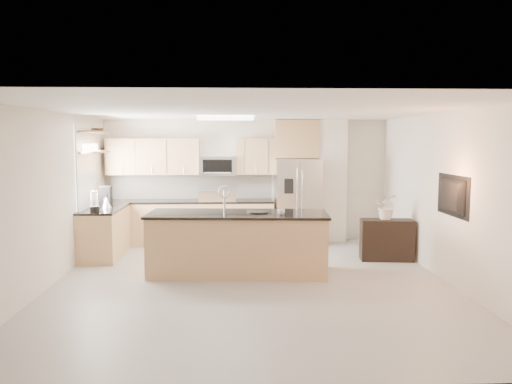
{
  "coord_description": "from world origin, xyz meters",
  "views": [
    {
      "loc": [
        -0.25,
        -7.42,
        2.18
      ],
      "look_at": [
        0.13,
        1.3,
        1.26
      ],
      "focal_mm": 35.0,
      "sensor_mm": 36.0,
      "label": 1
    }
  ],
  "objects_px": {
    "blender": "(94,203)",
    "bowl": "(98,129)",
    "coffee_maker": "(106,197)",
    "credenza": "(387,240)",
    "flower_vase": "(387,200)",
    "range": "(218,221)",
    "platter": "(258,212)",
    "microwave": "(218,166)",
    "refrigerator": "(297,201)",
    "island": "(238,243)",
    "television": "(447,196)",
    "kettle": "(107,202)",
    "cup": "(281,212)"
  },
  "relations": [
    {
      "from": "refrigerator",
      "to": "island",
      "type": "xyz_separation_m",
      "value": [
        -1.26,
        -2.31,
        -0.39
      ]
    },
    {
      "from": "bowl",
      "to": "coffee_maker",
      "type": "bearing_deg",
      "value": -53.22
    },
    {
      "from": "coffee_maker",
      "to": "blender",
      "type": "bearing_deg",
      "value": -88.66
    },
    {
      "from": "blender",
      "to": "flower_vase",
      "type": "relative_size",
      "value": 0.54
    },
    {
      "from": "credenza",
      "to": "range",
      "type": "bearing_deg",
      "value": 159.58
    },
    {
      "from": "cup",
      "to": "kettle",
      "type": "height_order",
      "value": "kettle"
    },
    {
      "from": "kettle",
      "to": "blender",
      "type": "bearing_deg",
      "value": -94.65
    },
    {
      "from": "island",
      "to": "bowl",
      "type": "height_order",
      "value": "bowl"
    },
    {
      "from": "cup",
      "to": "island",
      "type": "bearing_deg",
      "value": 160.0
    },
    {
      "from": "refrigerator",
      "to": "television",
      "type": "bearing_deg",
      "value": -58.96
    },
    {
      "from": "island",
      "to": "coffee_maker",
      "type": "relative_size",
      "value": 7.91
    },
    {
      "from": "credenza",
      "to": "kettle",
      "type": "height_order",
      "value": "kettle"
    },
    {
      "from": "refrigerator",
      "to": "blender",
      "type": "height_order",
      "value": "refrigerator"
    },
    {
      "from": "range",
      "to": "coffee_maker",
      "type": "xyz_separation_m",
      "value": [
        -2.1,
        -0.81,
        0.63
      ]
    },
    {
      "from": "refrigerator",
      "to": "bowl",
      "type": "xyz_separation_m",
      "value": [
        -3.91,
        -0.56,
        1.49
      ]
    },
    {
      "from": "credenza",
      "to": "flower_vase",
      "type": "distance_m",
      "value": 0.72
    },
    {
      "from": "blender",
      "to": "coffee_maker",
      "type": "relative_size",
      "value": 1.0
    },
    {
      "from": "credenza",
      "to": "bowl",
      "type": "xyz_separation_m",
      "value": [
        -5.35,
        0.96,
        2.01
      ]
    },
    {
      "from": "range",
      "to": "island",
      "type": "xyz_separation_m",
      "value": [
        0.4,
        -2.35,
        0.03
      ]
    },
    {
      "from": "microwave",
      "to": "coffee_maker",
      "type": "height_order",
      "value": "microwave"
    },
    {
      "from": "range",
      "to": "coffee_maker",
      "type": "relative_size",
      "value": 3.05
    },
    {
      "from": "blender",
      "to": "bowl",
      "type": "bearing_deg",
      "value": 99.33
    },
    {
      "from": "refrigerator",
      "to": "flower_vase",
      "type": "height_order",
      "value": "refrigerator"
    },
    {
      "from": "refrigerator",
      "to": "kettle",
      "type": "distance_m",
      "value": 3.82
    },
    {
      "from": "blender",
      "to": "kettle",
      "type": "xyz_separation_m",
      "value": [
        0.05,
        0.62,
        -0.06
      ]
    },
    {
      "from": "microwave",
      "to": "coffee_maker",
      "type": "relative_size",
      "value": 2.03
    },
    {
      "from": "credenza",
      "to": "television",
      "type": "relative_size",
      "value": 0.86
    },
    {
      "from": "blender",
      "to": "coffee_maker",
      "type": "xyz_separation_m",
      "value": [
        -0.02,
        0.86,
        0.02
      ]
    },
    {
      "from": "cup",
      "to": "coffee_maker",
      "type": "relative_size",
      "value": 0.3
    },
    {
      "from": "microwave",
      "to": "platter",
      "type": "bearing_deg",
      "value": -73.61
    },
    {
      "from": "cup",
      "to": "television",
      "type": "distance_m",
      "value": 2.5
    },
    {
      "from": "island",
      "to": "platter",
      "type": "height_order",
      "value": "island"
    },
    {
      "from": "refrigerator",
      "to": "television",
      "type": "relative_size",
      "value": 1.65
    },
    {
      "from": "bowl",
      "to": "television",
      "type": "relative_size",
      "value": 0.32
    },
    {
      "from": "range",
      "to": "platter",
      "type": "height_order",
      "value": "range"
    },
    {
      "from": "cup",
      "to": "blender",
      "type": "height_order",
      "value": "blender"
    },
    {
      "from": "platter",
      "to": "bowl",
      "type": "bearing_deg",
      "value": 149.78
    },
    {
      "from": "platter",
      "to": "flower_vase",
      "type": "distance_m",
      "value": 2.51
    },
    {
      "from": "cup",
      "to": "kettle",
      "type": "relative_size",
      "value": 0.49
    },
    {
      "from": "platter",
      "to": "blender",
      "type": "distance_m",
      "value": 2.88
    },
    {
      "from": "flower_vase",
      "to": "platter",
      "type": "bearing_deg",
      "value": -161.23
    },
    {
      "from": "cup",
      "to": "flower_vase",
      "type": "distance_m",
      "value": 2.29
    },
    {
      "from": "coffee_maker",
      "to": "refrigerator",
      "type": "bearing_deg",
      "value": 11.52
    },
    {
      "from": "range",
      "to": "refrigerator",
      "type": "distance_m",
      "value": 1.71
    },
    {
      "from": "credenza",
      "to": "television",
      "type": "height_order",
      "value": "television"
    },
    {
      "from": "refrigerator",
      "to": "coffee_maker",
      "type": "xyz_separation_m",
      "value": [
        -3.75,
        -0.77,
        0.21
      ]
    },
    {
      "from": "microwave",
      "to": "coffee_maker",
      "type": "xyz_separation_m",
      "value": [
        -2.1,
        -0.94,
        -0.53
      ]
    },
    {
      "from": "range",
      "to": "flower_vase",
      "type": "height_order",
      "value": "flower_vase"
    },
    {
      "from": "cup",
      "to": "flower_vase",
      "type": "relative_size",
      "value": 0.16
    },
    {
      "from": "range",
      "to": "kettle",
      "type": "height_order",
      "value": "kettle"
    }
  ]
}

